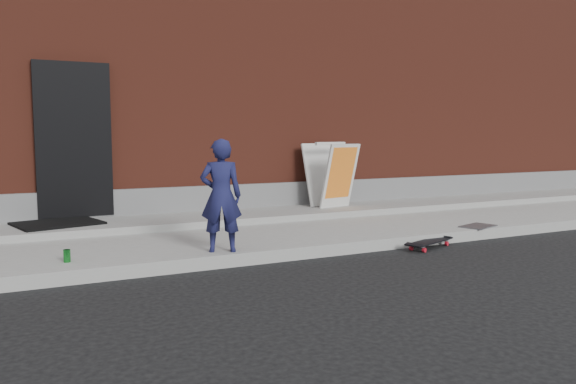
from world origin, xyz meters
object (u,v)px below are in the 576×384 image
child (221,196)px  soda_can (67,256)px  skateboard (429,242)px  pizza_sign (331,174)px

child → soda_can: bearing=12.8°
skateboard → soda_can: 4.42m
child → skateboard: size_ratio=1.47×
pizza_sign → soda_can: size_ratio=8.30×
skateboard → soda_can: bearing=173.1°
child → skateboard: (2.76, -0.32, -0.71)m
skateboard → soda_can: size_ratio=6.57×
soda_can → skateboard: bearing=-6.9°
skateboard → soda_can: (-4.39, 0.53, 0.14)m
pizza_sign → skateboard: bearing=-90.7°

